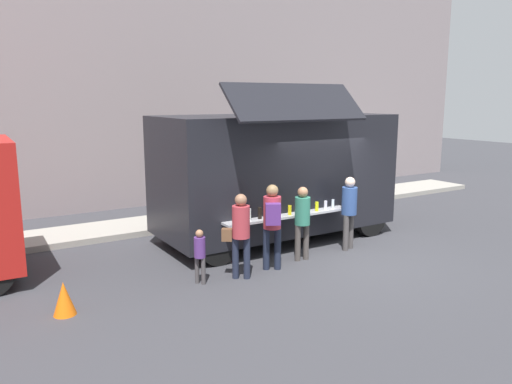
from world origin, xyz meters
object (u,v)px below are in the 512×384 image
Objects in this scene: food_truck_main at (276,172)px; customer_extra_browsing at (349,207)px; trash_bin at (347,189)px; customer_front_ordering at (302,217)px; traffic_cone_orange at (64,298)px; child_near_queue at (200,252)px; customer_mid_with_backpack at (272,219)px; customer_rear_waiting at (240,229)px.

food_truck_main is 2.00m from customer_extra_browsing.
customer_front_ordering is at bearing -140.51° from trash_bin.
traffic_cone_orange is at bearing 73.86° from customer_extra_browsing.
customer_front_ordering is (4.90, 0.21, 0.68)m from traffic_cone_orange.
food_truck_main reaches higher than child_near_queue.
food_truck_main reaches higher than traffic_cone_orange.
customer_extra_browsing is (2.26, 0.25, -0.06)m from customer_mid_with_backpack.
trash_bin is 6.40m from customer_front_ordering.
traffic_cone_orange is at bearing 124.93° from customer_rear_waiting.
customer_extra_browsing is 3.85m from child_near_queue.
trash_bin is (4.43, 2.32, -1.20)m from food_truck_main.
trash_bin is at bearing 27.87° from food_truck_main.
food_truck_main is 1.93m from customer_front_ordering.
customer_front_ordering is at bearing -29.75° from child_near_queue.
trash_bin is 0.52× the size of customer_mid_with_backpack.
customer_mid_with_backpack reaches higher than trash_bin.
food_truck_main reaches higher than customer_rear_waiting.
trash_bin is 7.90m from customer_rear_waiting.
traffic_cone_orange is 3.30m from customer_rear_waiting.
food_truck_main reaches higher than customer_extra_browsing.
food_truck_main is 5.14m from trash_bin.
traffic_cone_orange is at bearing -156.51° from trash_bin.
customer_rear_waiting is (-2.17, -2.00, -0.67)m from food_truck_main.
traffic_cone_orange is 2.47m from child_near_queue.
trash_bin is at bearing -23.98° from customer_mid_with_backpack.
food_truck_main is at bearing -152.34° from trash_bin.
traffic_cone_orange is 10.71m from trash_bin.
customer_rear_waiting is (-6.60, -4.32, 0.53)m from trash_bin.
food_truck_main is 3.59× the size of customer_front_ordering.
customer_rear_waiting reaches higher than customer_front_ordering.
trash_bin is at bearing 23.49° from traffic_cone_orange.
customer_rear_waiting is 0.87m from child_near_queue.
child_near_queue reaches higher than traffic_cone_orange.
customer_rear_waiting is at bearing 77.51° from customer_extra_browsing.
child_near_queue is at bearing 117.23° from customer_mid_with_backpack.
customer_extra_browsing is at bearing -62.18° from food_truck_main.
child_near_queue is at bearing 74.02° from customer_extra_browsing.
customer_extra_browsing is at bearing -131.64° from trash_bin.
customer_rear_waiting reaches higher than child_near_queue.
customer_mid_with_backpack is 0.79m from customer_rear_waiting.
traffic_cone_orange is at bearing -159.93° from food_truck_main.
trash_bin is 0.55× the size of customer_rear_waiting.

